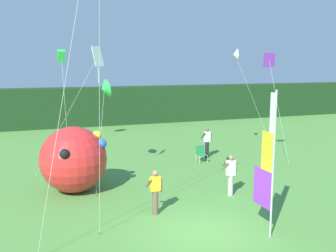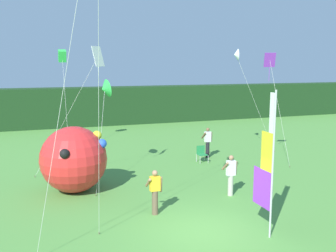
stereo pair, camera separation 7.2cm
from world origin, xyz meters
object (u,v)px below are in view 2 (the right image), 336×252
object	(u,v)px
kite_green_delta_2	(105,89)
kite_white_delta_3	(236,55)
banner_flag	(267,166)
person_far_left	(231,174)
folding_chair	(202,153)
inflatable_balloon	(74,159)
kite_purple_diamond_6	(271,65)
person_mid_field	(155,191)
kite_green_box_5	(62,56)
person_near_banner	(208,142)
kite_white_diamond_4	(95,63)

from	to	relation	value
kite_green_delta_2	kite_white_delta_3	size ratio (longest dim) A/B	0.74
kite_white_delta_3	banner_flag	bearing A→B (deg)	-114.29
person_far_left	folding_chair	world-z (taller)	person_far_left
kite_green_delta_2	inflatable_balloon	bearing A→B (deg)	-125.91
person_far_left	inflatable_balloon	size ratio (longest dim) A/B	0.61
inflatable_balloon	kite_purple_diamond_6	xyz separation A→B (m)	(10.39, 1.40, 3.86)
banner_flag	kite_green_delta_2	distance (m)	9.49
person_mid_field	kite_green_box_5	bearing A→B (deg)	99.20
kite_white_delta_3	kite_purple_diamond_6	size ratio (longest dim) A/B	1.05
folding_chair	person_mid_field	bearing A→B (deg)	-126.83
person_far_left	kite_purple_diamond_6	size ratio (longest dim) A/B	0.29
person_mid_field	kite_purple_diamond_6	bearing A→B (deg)	31.61
kite_green_delta_2	folding_chair	bearing A→B (deg)	2.30
kite_purple_diamond_6	banner_flag	bearing A→B (deg)	-124.38
person_near_banner	kite_purple_diamond_6	distance (m)	5.45
inflatable_balloon	kite_green_delta_2	world-z (taller)	kite_green_delta_2
banner_flag	kite_purple_diamond_6	bearing A→B (deg)	55.62
person_mid_field	inflatable_balloon	world-z (taller)	inflatable_balloon
inflatable_balloon	kite_green_box_5	xyz separation A→B (m)	(0.38, 9.21, 4.43)
banner_flag	person_near_banner	bearing A→B (deg)	74.96
banner_flag	kite_purple_diamond_6	world-z (taller)	kite_purple_diamond_6
banner_flag	person_near_banner	size ratio (longest dim) A/B	2.63
kite_white_delta_3	inflatable_balloon	bearing A→B (deg)	-157.59
banner_flag	kite_green_box_5	size ratio (longest dim) A/B	0.73
person_far_left	kite_purple_diamond_6	world-z (taller)	kite_purple_diamond_6
person_mid_field	kite_white_delta_3	distance (m)	11.67
person_far_left	kite_green_delta_2	xyz separation A→B (m)	(-4.13, 5.13, 3.23)
folding_chair	kite_white_diamond_4	size ratio (longest dim) A/B	0.15
banner_flag	kite_white_diamond_4	distance (m)	8.78
inflatable_balloon	kite_white_diamond_4	size ratio (longest dim) A/B	0.46
folding_chair	inflatable_balloon	bearing A→B (deg)	-159.01
folding_chair	kite_purple_diamond_6	bearing A→B (deg)	-21.75
person_mid_field	kite_green_box_5	xyz separation A→B (m)	(-2.06, 12.70, 4.96)
kite_white_delta_3	kite_green_box_5	distance (m)	10.76
banner_flag	kite_green_delta_2	bearing A→B (deg)	111.56
kite_white_delta_3	kite_purple_diamond_6	xyz separation A→B (m)	(0.56, -2.65, -0.59)
person_mid_field	folding_chair	bearing A→B (deg)	53.17
banner_flag	kite_white_delta_3	xyz separation A→B (m)	(4.60, 10.18, 3.65)
folding_chair	kite_green_box_5	world-z (taller)	kite_green_box_5
banner_flag	person_mid_field	size ratio (longest dim) A/B	2.81
person_far_left	folding_chair	xyz separation A→B (m)	(1.15, 5.34, -0.39)
banner_flag	kite_white_diamond_4	xyz separation A→B (m)	(-4.08, 7.09, 3.19)
kite_green_delta_2	kite_green_box_5	world-z (taller)	kite_green_box_5
person_near_banner	folding_chair	xyz separation A→B (m)	(-0.74, -0.80, -0.42)
kite_green_box_5	person_mid_field	bearing A→B (deg)	-80.80
person_near_banner	folding_chair	world-z (taller)	person_near_banner
person_far_left	kite_white_diamond_4	world-z (taller)	kite_white_diamond_4
banner_flag	kite_white_delta_3	distance (m)	11.76
banner_flag	kite_white_delta_3	size ratio (longest dim) A/B	0.73
person_far_left	folding_chair	distance (m)	5.48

